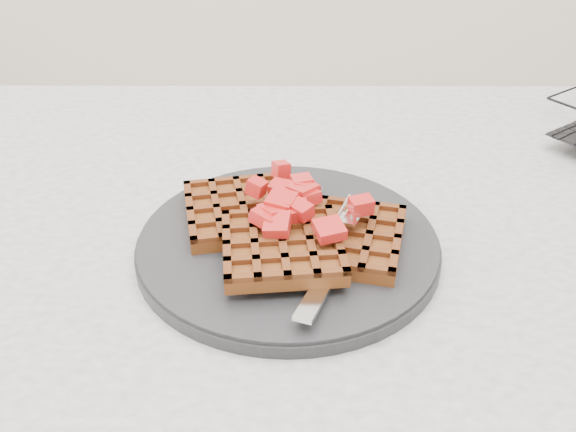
% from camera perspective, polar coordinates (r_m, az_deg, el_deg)
% --- Properties ---
extents(table, '(1.20, 0.80, 0.75)m').
position_cam_1_polar(table, '(0.73, 9.16, -8.94)').
color(table, beige).
rests_on(table, ground).
extents(plate, '(0.29, 0.29, 0.02)m').
position_cam_1_polar(plate, '(0.62, 0.00, -2.50)').
color(plate, black).
rests_on(plate, table).
extents(waffles, '(0.23, 0.20, 0.03)m').
position_cam_1_polar(waffles, '(0.60, 0.01, -1.21)').
color(waffles, brown).
rests_on(waffles, plate).
extents(strawberry_pile, '(0.15, 0.15, 0.02)m').
position_cam_1_polar(strawberry_pile, '(0.59, 0.00, 1.14)').
color(strawberry_pile, '#A91416').
rests_on(strawberry_pile, waffles).
extents(fork, '(0.08, 0.18, 0.02)m').
position_cam_1_polar(fork, '(0.58, 4.38, -3.53)').
color(fork, silver).
rests_on(fork, plate).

